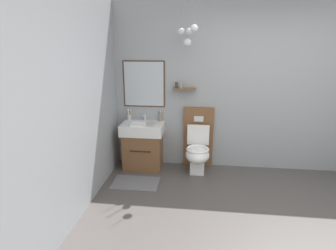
{
  "coord_description": "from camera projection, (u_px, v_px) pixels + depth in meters",
  "views": [
    {
      "loc": [
        -0.98,
        -2.45,
        1.98
      ],
      "look_at": [
        -1.44,
        1.49,
        0.81
      ],
      "focal_mm": 29.67,
      "sensor_mm": 36.0,
      "label": 1
    }
  ],
  "objects": [
    {
      "name": "wall_back",
      "position": [
        263.0,
        88.0,
        4.31
      ],
      "size": [
        4.94,
        0.64,
        2.63
      ],
      "color": "#999EA3",
      "rests_on": "ground"
    },
    {
      "name": "bath_mat",
      "position": [
        136.0,
        183.0,
        4.09
      ],
      "size": [
        0.68,
        0.44,
        0.01
      ],
      "primitive_type": "cube",
      "color": "slate",
      "rests_on": "ground"
    },
    {
      "name": "toothbrush_cup",
      "position": [
        129.0,
        117.0,
        4.6
      ],
      "size": [
        0.07,
        0.07,
        0.19
      ],
      "color": "silver",
      "rests_on": "vanity_sink_left"
    },
    {
      "name": "wall_left",
      "position": [
        51.0,
        115.0,
        2.68
      ],
      "size": [
        0.12,
        4.1,
        2.63
      ],
      "primitive_type": "cube",
      "color": "#999EA3",
      "rests_on": "ground"
    },
    {
      "name": "folded_hand_towel",
      "position": [
        138.0,
        124.0,
        4.3
      ],
      "size": [
        0.22,
        0.16,
        0.04
      ],
      "primitive_type": "cube",
      "color": "white",
      "rests_on": "vanity_sink_left"
    },
    {
      "name": "soap_dispenser",
      "position": [
        160.0,
        116.0,
        4.54
      ],
      "size": [
        0.06,
        0.06,
        0.18
      ],
      "color": "gray",
      "rests_on": "vanity_sink_left"
    },
    {
      "name": "vanity_sink_left",
      "position": [
        143.0,
        144.0,
        4.54
      ],
      "size": [
        0.67,
        0.48,
        0.75
      ],
      "color": "brown",
      "rests_on": "ground"
    },
    {
      "name": "toilet",
      "position": [
        198.0,
        148.0,
        4.44
      ],
      "size": [
        0.48,
        0.62,
        1.0
      ],
      "color": "brown",
      "rests_on": "ground"
    },
    {
      "name": "tap_on_left_sink",
      "position": [
        145.0,
        116.0,
        4.58
      ],
      "size": [
        0.03,
        0.13,
        0.11
      ],
      "color": "silver",
      "rests_on": "vanity_sink_left"
    }
  ]
}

